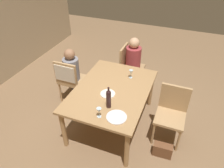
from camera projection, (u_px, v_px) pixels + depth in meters
name	position (u px, v px, depth m)	size (l,w,h in m)	color
ground_plane	(112.00, 122.00, 3.74)	(10.00, 10.00, 0.00)	#846647
dining_table	(112.00, 93.00, 3.35)	(1.58, 1.14, 0.74)	#A87F51
chair_far_right	(69.00, 77.00, 3.85)	(0.46, 0.44, 0.92)	tan
chair_right_end	(129.00, 64.00, 4.34)	(0.44, 0.44, 0.92)	tan
chair_near	(172.00, 110.00, 3.21)	(0.44, 0.44, 0.92)	tan
person_woman_host	(72.00, 71.00, 3.94)	(0.33, 0.29, 1.10)	#33333D
person_man_bearded	(134.00, 60.00, 4.23)	(0.30, 0.35, 1.13)	#33333D
wine_bottle_tall_green	(109.00, 98.00, 2.88)	(0.07, 0.07, 0.34)	black
wine_glass_near_left	(99.00, 111.00, 2.75)	(0.07, 0.07, 0.15)	silver
wine_glass_centre	(131.00, 72.00, 3.51)	(0.07, 0.07, 0.15)	silver
dinner_plate_host	(108.00, 94.00, 3.20)	(0.23, 0.23, 0.01)	white
dinner_plate_guest_left	(117.00, 117.00, 2.80)	(0.28, 0.28, 0.01)	white
handbag	(163.00, 150.00, 3.13)	(0.28, 0.12, 0.22)	brown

